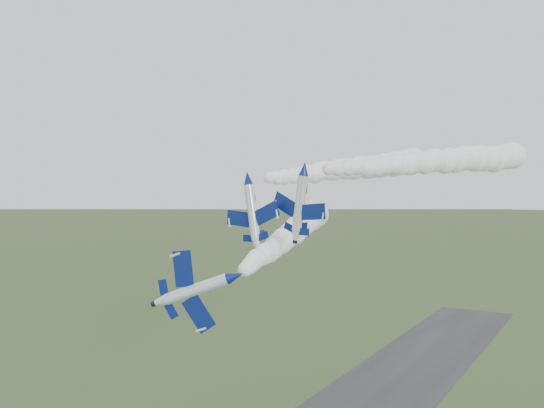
{
  "coord_description": "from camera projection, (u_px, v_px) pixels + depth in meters",
  "views": [
    {
      "loc": [
        43.6,
        -57.0,
        44.74
      ],
      "look_at": [
        1.87,
        14.58,
        41.74
      ],
      "focal_mm": 40.0,
      "sensor_mm": 36.0,
      "label": 1
    }
  ],
  "objects": [
    {
      "name": "smoke_trail_jet_pair_left",
      "position": [
        357.0,
        168.0,
        113.38
      ],
      "size": [
        13.83,
        61.73,
        5.51
      ],
      "primitive_type": null,
      "rotation": [
        0.0,
        0.0,
        -0.14
      ],
      "color": "white"
    },
    {
      "name": "jet_pair_right",
      "position": [
        304.0,
        168.0,
        81.21
      ],
      "size": [
        9.51,
        11.26,
        3.08
      ],
      "rotation": [
        0.0,
        0.17,
        -0.25
      ],
      "color": "silver"
    },
    {
      "name": "smoke_trail_jet_lead",
      "position": [
        292.0,
        232.0,
        102.69
      ],
      "size": [
        27.97,
        65.11,
        5.42
      ],
      "primitive_type": null,
      "rotation": [
        0.0,
        0.0,
        0.35
      ],
      "color": "white"
    },
    {
      "name": "jet_lead",
      "position": [
        236.0,
        276.0,
        67.51
      ],
      "size": [
        5.39,
        11.23,
        8.98
      ],
      "rotation": [
        0.0,
        1.23,
        0.35
      ],
      "color": "silver"
    },
    {
      "name": "smoke_trail_jet_pair_right",
      "position": [
        440.0,
        162.0,
        107.0
      ],
      "size": [
        22.57,
        67.26,
        5.62
      ],
      "primitive_type": null,
      "rotation": [
        0.0,
        0.0,
        -0.25
      ],
      "color": "white"
    },
    {
      "name": "jet_pair_left",
      "position": [
        247.0,
        178.0,
        86.56
      ],
      "size": [
        9.63,
        11.58,
        3.14
      ],
      "rotation": [
        0.0,
        -0.17,
        -0.14
      ],
      "color": "silver"
    }
  ]
}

